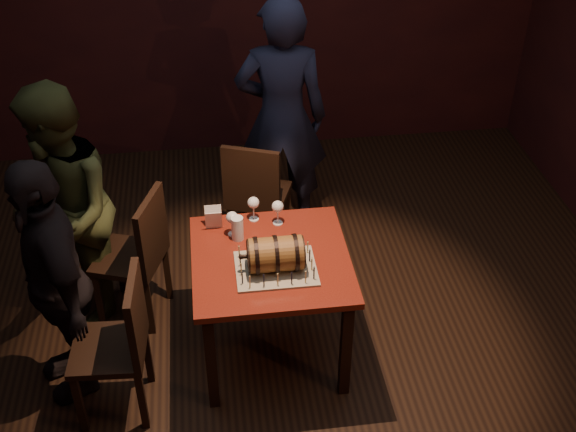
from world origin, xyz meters
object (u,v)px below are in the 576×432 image
(wine_glass_mid, at_px, (253,204))
(pint_of_ale, at_px, (237,229))
(chair_left_front, at_px, (122,339))
(person_back, at_px, (282,118))
(chair_back, at_px, (256,193))
(wine_glass_right, at_px, (278,208))
(chair_left_rear, at_px, (140,251))
(barrel_cake, at_px, (276,254))
(person_left_front, at_px, (55,281))
(wine_glass_left, at_px, (232,219))
(person_left_rear, at_px, (64,211))
(pub_table, at_px, (271,272))

(wine_glass_mid, xyz_separation_m, pint_of_ale, (-0.11, -0.18, -0.04))
(chair_left_front, xyz_separation_m, person_back, (1.08, 1.68, 0.38))
(pint_of_ale, distance_m, chair_back, 0.87)
(wine_glass_right, distance_m, chair_left_rear, 0.93)
(barrel_cake, distance_m, chair_left_rear, 1.03)
(barrel_cake, height_order, pint_of_ale, barrel_cake)
(wine_glass_right, bearing_deg, pint_of_ale, -154.53)
(person_back, relative_size, person_left_front, 1.17)
(wine_glass_mid, distance_m, chair_left_rear, 0.80)
(person_left_front, bearing_deg, chair_left_rear, 119.35)
(barrel_cake, distance_m, chair_left_front, 0.95)
(wine_glass_right, bearing_deg, wine_glass_mid, 157.25)
(wine_glass_left, height_order, wine_glass_mid, same)
(pint_of_ale, distance_m, person_left_front, 1.05)
(chair_left_rear, distance_m, person_back, 1.42)
(wine_glass_left, height_order, wine_glass_right, same)
(barrel_cake, xyz_separation_m, wine_glass_mid, (-0.08, 0.49, 0.01))
(barrel_cake, height_order, person_left_front, person_left_front)
(chair_left_rear, height_order, person_left_rear, person_left_rear)
(wine_glass_left, bearing_deg, barrel_cake, -58.50)
(chair_back, relative_size, person_left_front, 0.61)
(pint_of_ale, distance_m, chair_left_front, 0.90)
(pint_of_ale, bearing_deg, chair_left_front, -142.87)
(barrel_cake, distance_m, person_left_front, 1.21)
(person_left_rear, bearing_deg, person_left_front, -10.80)
(barrel_cake, relative_size, wine_glass_mid, 2.24)
(wine_glass_left, relative_size, chair_left_front, 0.17)
(wine_glass_left, bearing_deg, person_back, 69.01)
(chair_back, bearing_deg, chair_left_rear, -144.55)
(wine_glass_left, height_order, person_back, person_back)
(wine_glass_mid, bearing_deg, chair_back, 84.28)
(wine_glass_left, relative_size, wine_glass_mid, 1.00)
(chair_left_front, distance_m, person_left_rear, 0.95)
(pub_table, height_order, chair_left_front, chair_left_front)
(barrel_cake, bearing_deg, chair_left_rear, 145.23)
(pub_table, distance_m, person_back, 1.41)
(pub_table, xyz_separation_m, barrel_cake, (0.02, -0.11, 0.22))
(barrel_cake, relative_size, person_back, 0.20)
(person_left_front, bearing_deg, wine_glass_mid, 89.29)
(wine_glass_mid, xyz_separation_m, wine_glass_right, (0.14, -0.06, 0.00))
(wine_glass_mid, bearing_deg, person_back, 73.46)
(wine_glass_mid, xyz_separation_m, chair_left_rear, (-0.72, 0.07, -0.34))
(wine_glass_mid, xyz_separation_m, person_back, (0.29, 0.98, 0.03))
(chair_back, distance_m, chair_left_rear, 0.96)
(pint_of_ale, bearing_deg, person_back, 70.88)
(chair_left_rear, relative_size, person_left_rear, 0.57)
(person_left_front, bearing_deg, wine_glass_left, 85.17)
(pub_table, distance_m, chair_back, 1.01)
(barrel_cake, xyz_separation_m, chair_left_front, (-0.87, -0.21, -0.34))
(barrel_cake, bearing_deg, person_back, 81.72)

